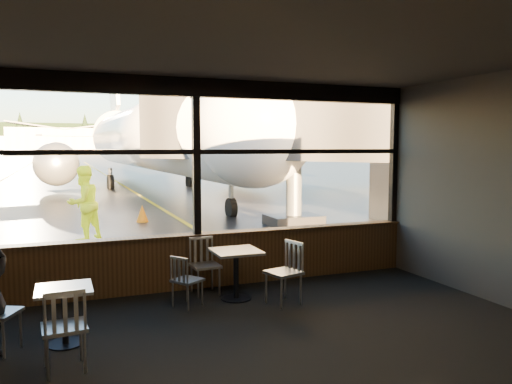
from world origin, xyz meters
TOP-DOWN VIEW (x-y plane):
  - ground_plane at (0.00, 120.00)m, footprint 520.00×520.00m
  - carpet_floor at (0.00, -3.00)m, footprint 8.00×6.00m
  - ceiling at (0.00, -3.00)m, footprint 8.00×6.00m
  - wall_back at (0.00, -6.00)m, footprint 8.00×0.04m
  - window_sill at (0.00, 0.00)m, footprint 8.00×0.28m
  - window_header at (0.00, 0.00)m, footprint 8.00×0.18m
  - mullion_centre at (0.00, 0.00)m, footprint 0.12×0.12m
  - mullion_right at (3.95, 0.00)m, footprint 0.12×0.12m
  - window_transom at (0.00, 0.00)m, footprint 8.00×0.10m
  - airliner at (2.89, 20.20)m, footprint 31.56×37.38m
  - jet_bridge at (3.60, 5.50)m, footprint 9.62×11.76m
  - cafe_table_near at (0.39, -0.86)m, footprint 0.72×0.72m
  - cafe_table_mid at (-2.11, -1.81)m, footprint 0.64×0.64m
  - chair_near_e at (0.98, -1.35)m, footprint 0.64×0.64m
  - chair_near_w at (-0.40, -0.93)m, footprint 0.60×0.60m
  - chair_near_n at (0.02, -0.40)m, footprint 0.53×0.53m
  - chair_mid_s at (-2.12, -2.55)m, footprint 0.55×0.55m
  - ground_crew at (-1.58, 5.24)m, footprint 1.18×1.15m
  - cone_nose at (0.28, 7.91)m, footprint 0.39×0.39m
  - hangar_mid at (0.00, 185.00)m, footprint 38.00×15.00m
  - hangar_right at (60.00, 178.00)m, footprint 50.00×20.00m
  - fuel_tank_b at (-20.00, 182.00)m, footprint 8.00×8.00m
  - fuel_tank_c at (-10.00, 182.00)m, footprint 8.00×8.00m
  - treeline at (0.00, 210.00)m, footprint 360.00×3.00m

SIDE VIEW (x-z plane):
  - ground_plane at x=0.00m, z-range 0.00..0.00m
  - carpet_floor at x=0.00m, z-range 0.01..0.01m
  - cone_nose at x=0.28m, z-range 0.00..0.54m
  - cafe_table_mid at x=-2.11m, z-range 0.00..0.71m
  - cafe_table_near at x=0.39m, z-range 0.00..0.79m
  - chair_near_w at x=-0.40m, z-range 0.00..0.79m
  - window_sill at x=0.00m, z-range 0.00..0.90m
  - chair_near_n at x=0.02m, z-range 0.00..0.92m
  - chair_mid_s at x=-2.12m, z-range 0.00..0.94m
  - chair_near_e at x=0.98m, z-range 0.00..0.96m
  - ground_crew at x=-1.58m, z-range 0.00..1.91m
  - wall_back at x=0.00m, z-range 0.00..3.50m
  - mullion_centre at x=0.00m, z-range 0.90..3.50m
  - mullion_right at x=3.95m, z-range 0.90..3.50m
  - window_transom at x=0.00m, z-range 2.26..2.34m
  - jet_bridge at x=3.60m, z-range 0.00..5.13m
  - fuel_tank_b at x=-20.00m, z-range 0.00..6.00m
  - fuel_tank_c at x=-10.00m, z-range 0.00..6.00m
  - window_header at x=0.00m, z-range 3.20..3.50m
  - ceiling at x=0.00m, z-range 3.48..3.52m
  - hangar_mid at x=0.00m, z-range 0.00..10.00m
  - airliner at x=2.89m, z-range 0.00..11.08m
  - hangar_right at x=60.00m, z-range 0.00..12.00m
  - treeline at x=0.00m, z-range 0.00..12.00m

